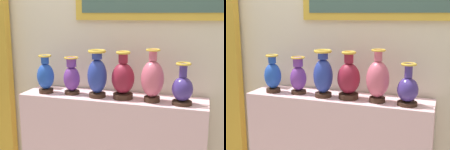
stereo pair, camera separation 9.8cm
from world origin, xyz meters
TOP-DOWN VIEW (x-y plane):
  - back_wall at (0.01, 0.24)m, footprint 3.15×0.14m
  - vase_sapphire at (-0.57, -0.06)m, footprint 0.14×0.14m
  - vase_violet at (-0.34, -0.03)m, footprint 0.14×0.14m
  - vase_cobalt at (-0.11, -0.06)m, footprint 0.16×0.16m
  - vase_burgundy at (0.10, -0.04)m, footprint 0.18×0.18m
  - vase_rose at (0.34, -0.06)m, footprint 0.17×0.17m
  - vase_indigo at (0.57, -0.07)m, footprint 0.16×0.16m

SIDE VIEW (x-z plane):
  - vase_indigo at x=0.57m, z-range 0.94..1.26m
  - vase_violet at x=-0.34m, z-range 0.96..1.28m
  - vase_sapphire at x=-0.57m, z-range 0.96..1.29m
  - vase_burgundy at x=0.10m, z-range 0.95..1.33m
  - vase_rose at x=0.34m, z-range 0.95..1.36m
  - vase_cobalt at x=-0.11m, z-range 0.97..1.35m
  - back_wall at x=0.01m, z-range 0.02..2.72m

